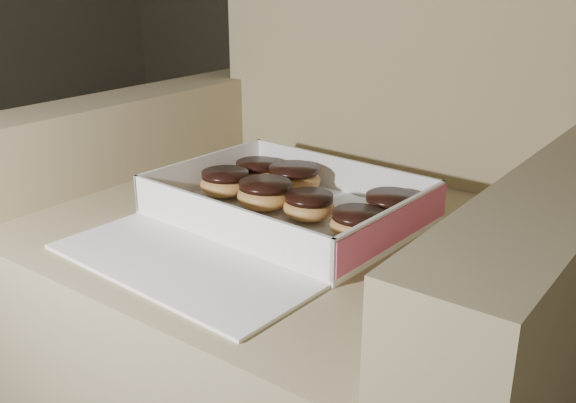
# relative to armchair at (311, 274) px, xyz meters

# --- Properties ---
(floor) EXTENTS (4.50, 4.50, 0.00)m
(floor) POSITION_rel_armchair_xyz_m (-0.89, -0.11, -0.31)
(floor) COLOR black
(floor) RESTS_ON ground
(armchair) EXTENTS (0.94, 0.79, 0.98)m
(armchair) POSITION_rel_armchair_xyz_m (0.00, 0.00, 0.00)
(armchair) COLOR tan
(armchair) RESTS_ON floor
(bakery_box) EXTENTS (0.42, 0.48, 0.07)m
(bakery_box) POSITION_rel_armchair_xyz_m (0.00, -0.11, 0.14)
(bakery_box) COLOR white
(bakery_box) RESTS_ON armchair
(donut_a) EXTENTS (0.09, 0.09, 0.05)m
(donut_a) POSITION_rel_armchair_xyz_m (-0.04, -0.08, 0.16)
(donut_a) COLOR #DC924D
(donut_a) RESTS_ON bakery_box
(donut_b) EXTENTS (0.08, 0.08, 0.04)m
(donut_b) POSITION_rel_armchair_xyz_m (0.04, -0.07, 0.16)
(donut_b) COLOR #DC924D
(donut_b) RESTS_ON bakery_box
(donut_c) EXTENTS (0.09, 0.09, 0.04)m
(donut_c) POSITION_rel_armchair_xyz_m (0.15, -0.00, 0.16)
(donut_c) COLOR #DC924D
(donut_c) RESTS_ON bakery_box
(donut_d) EXTENTS (0.09, 0.09, 0.04)m
(donut_d) POSITION_rel_armchair_xyz_m (-0.13, -0.07, 0.16)
(donut_d) COLOR #DC924D
(donut_d) RESTS_ON bakery_box
(donut_e) EXTENTS (0.08, 0.08, 0.04)m
(donut_e) POSITION_rel_armchair_xyz_m (0.14, -0.09, 0.16)
(donut_e) COLOR #DC924D
(donut_e) RESTS_ON bakery_box
(donut_f) EXTENTS (0.09, 0.09, 0.05)m
(donut_f) POSITION_rel_armchair_xyz_m (-0.05, 0.02, 0.16)
(donut_f) COLOR #DC924D
(donut_f) RESTS_ON bakery_box
(donut_g) EXTENTS (0.08, 0.08, 0.04)m
(donut_g) POSITION_rel_armchair_xyz_m (-0.13, 0.01, 0.16)
(donut_g) COLOR #DC924D
(donut_g) RESTS_ON bakery_box
(crumb_a) EXTENTS (0.01, 0.01, 0.00)m
(crumb_a) POSITION_rel_armchair_xyz_m (-0.16, -0.15, 0.14)
(crumb_a) COLOR black
(crumb_a) RESTS_ON bakery_box
(crumb_b) EXTENTS (0.01, 0.01, 0.00)m
(crumb_b) POSITION_rel_armchair_xyz_m (-0.08, -0.18, 0.14)
(crumb_b) COLOR black
(crumb_b) RESTS_ON bakery_box
(crumb_c) EXTENTS (0.01, 0.01, 0.00)m
(crumb_c) POSITION_rel_armchair_xyz_m (0.13, -0.09, 0.14)
(crumb_c) COLOR black
(crumb_c) RESTS_ON bakery_box
(crumb_d) EXTENTS (0.01, 0.01, 0.00)m
(crumb_d) POSITION_rel_armchair_xyz_m (0.14, -0.11, 0.14)
(crumb_d) COLOR black
(crumb_d) RESTS_ON bakery_box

